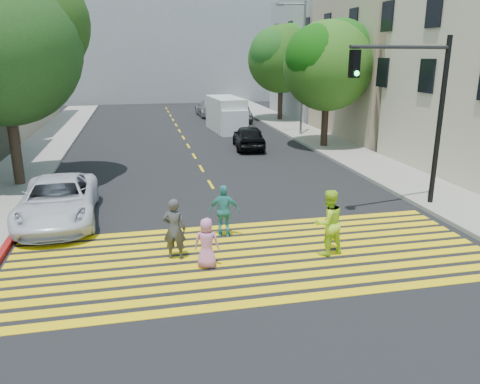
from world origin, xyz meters
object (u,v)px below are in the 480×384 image
object	(u,v)px
tree_right_near	(329,61)
pedestrian_woman	(328,223)
white_van	(227,115)
traffic_signal	(418,100)
tree_right_far	(282,56)
white_sedan	(58,200)
tree_left	(2,38)
pedestrian_man	(174,229)
pedestrian_child	(207,243)
pedestrian_extra	(224,211)
silver_car	(209,108)
dark_car_parked	(239,113)
dark_car_near	(249,137)

from	to	relation	value
tree_right_near	pedestrian_woman	distance (m)	16.35
white_van	traffic_signal	bearing A→B (deg)	-84.95
tree_right_far	white_sedan	world-z (taller)	tree_right_far
tree_right_far	tree_left	bearing A→B (deg)	-134.49
white_sedan	pedestrian_woman	bearing A→B (deg)	-31.92
tree_right_near	pedestrian_woman	bearing A→B (deg)	-111.84
pedestrian_man	pedestrian_child	size ratio (longest dim) A/B	1.27
tree_left	pedestrian_woman	world-z (taller)	tree_left
pedestrian_extra	silver_car	bearing A→B (deg)	-82.51
silver_car	white_sedan	bearing A→B (deg)	69.49
tree_right_near	silver_car	xyz separation A→B (m)	(-4.57, 15.95, -4.33)
tree_right_near	dark_car_parked	distance (m)	13.01
dark_car_parked	traffic_signal	xyz separation A→B (m)	(1.14, -23.59, 3.25)
tree_left	dark_car_near	distance (m)	13.95
tree_left	pedestrian_child	world-z (taller)	tree_left
pedestrian_woman	traffic_signal	bearing A→B (deg)	-157.27
tree_right_far	dark_car_parked	bearing A→B (deg)	176.83
white_sedan	tree_right_near	bearing A→B (deg)	34.59
silver_car	white_van	distance (m)	8.56
pedestrian_man	pedestrian_extra	size ratio (longest dim) A/B	1.06
tree_right_near	dark_car_parked	xyz separation A→B (m)	(-2.65, 11.97, -4.36)
pedestrian_extra	white_van	size ratio (longest dim) A/B	0.31
silver_car	pedestrian_woman	bearing A→B (deg)	86.28
tree_right_far	traffic_signal	xyz separation A→B (m)	(-2.34, -23.39, -1.37)
pedestrian_extra	white_sedan	xyz separation A→B (m)	(-5.23, 2.52, -0.09)
dark_car_near	traffic_signal	world-z (taller)	traffic_signal
tree_left	dark_car_parked	xyz separation A→B (m)	(13.27, 17.25, -5.37)
silver_car	dark_car_parked	world-z (taller)	silver_car
tree_right_near	pedestrian_man	size ratio (longest dim) A/B	4.28
pedestrian_man	silver_car	size ratio (longest dim) A/B	0.35
tree_right_near	silver_car	bearing A→B (deg)	105.99
tree_left	traffic_signal	xyz separation A→B (m)	(14.41, -6.34, -2.13)
tree_right_far	silver_car	world-z (taller)	tree_right_far
pedestrian_child	traffic_signal	world-z (taller)	traffic_signal
pedestrian_child	dark_car_parked	distance (m)	27.59
white_sedan	silver_car	bearing A→B (deg)	68.68
silver_car	pedestrian_man	bearing A→B (deg)	78.29
pedestrian_woman	silver_car	world-z (taller)	pedestrian_woman
silver_car	traffic_signal	size ratio (longest dim) A/B	0.82
white_van	traffic_signal	size ratio (longest dim) A/B	0.86
white_van	traffic_signal	xyz separation A→B (m)	(3.07, -19.03, 2.79)
white_sedan	dark_car_parked	bearing A→B (deg)	61.43
tree_right_near	silver_car	size ratio (longest dim) A/B	1.50
dark_car_near	white_sedan	bearing A→B (deg)	56.28
pedestrian_child	white_sedan	bearing A→B (deg)	-28.07
pedestrian_woman	white_sedan	distance (m)	9.02
pedestrian_extra	silver_car	distance (m)	28.95
dark_car_parked	tree_right_near	bearing A→B (deg)	-76.17
dark_car_parked	pedestrian_extra	bearing A→B (deg)	-101.95
tree_right_near	white_van	distance (m)	9.55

